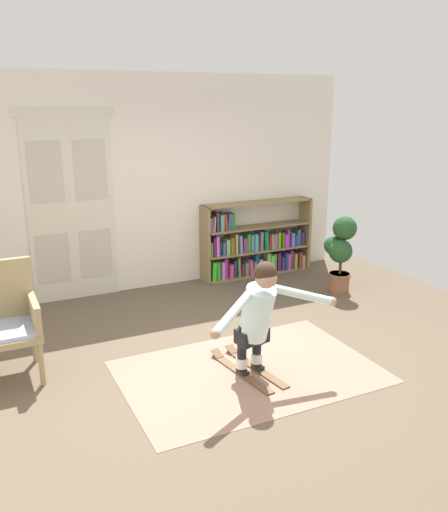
{
  "coord_description": "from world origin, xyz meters",
  "views": [
    {
      "loc": [
        -2.22,
        -4.43,
        2.55
      ],
      "look_at": [
        0.03,
        0.23,
        1.05
      ],
      "focal_mm": 37.92,
      "sensor_mm": 36.0,
      "label": 1
    }
  ],
  "objects_px": {
    "bookshelf": "(254,246)",
    "potted_plant": "(340,250)",
    "wicker_chair": "(4,319)",
    "person_skier": "(258,311)",
    "skis_pair": "(247,368)"
  },
  "relations": [
    {
      "from": "bookshelf",
      "to": "potted_plant",
      "type": "height_order",
      "value": "bookshelf"
    },
    {
      "from": "bookshelf",
      "to": "potted_plant",
      "type": "bearing_deg",
      "value": -59.78
    },
    {
      "from": "skis_pair",
      "to": "person_skier",
      "type": "distance_m",
      "value": 0.67
    },
    {
      "from": "bookshelf",
      "to": "skis_pair",
      "type": "distance_m",
      "value": 3.07
    },
    {
      "from": "bookshelf",
      "to": "wicker_chair",
      "type": "relative_size",
      "value": 1.58
    },
    {
      "from": "bookshelf",
      "to": "wicker_chair",
      "type": "distance_m",
      "value": 4.0
    },
    {
      "from": "skis_pair",
      "to": "bookshelf",
      "type": "bearing_deg",
      "value": 59.96
    },
    {
      "from": "potted_plant",
      "to": "skis_pair",
      "type": "height_order",
      "value": "potted_plant"
    },
    {
      "from": "bookshelf",
      "to": "wicker_chair",
      "type": "height_order",
      "value": "bookshelf"
    },
    {
      "from": "person_skier",
      "to": "wicker_chair",
      "type": "bearing_deg",
      "value": 152.88
    },
    {
      "from": "wicker_chair",
      "to": "person_skier",
      "type": "height_order",
      "value": "person_skier"
    },
    {
      "from": "skis_pair",
      "to": "person_skier",
      "type": "bearing_deg",
      "value": -81.92
    },
    {
      "from": "skis_pair",
      "to": "person_skier",
      "type": "xyz_separation_m",
      "value": [
        0.02,
        -0.16,
        0.65
      ]
    },
    {
      "from": "wicker_chair",
      "to": "skis_pair",
      "type": "xyz_separation_m",
      "value": [
        2.1,
        -0.92,
        -0.56
      ]
    },
    {
      "from": "wicker_chair",
      "to": "skis_pair",
      "type": "distance_m",
      "value": 2.36
    }
  ]
}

